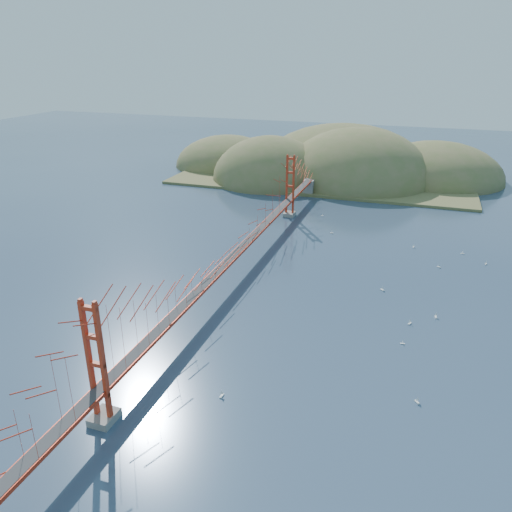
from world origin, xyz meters
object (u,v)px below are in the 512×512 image
(sailboat_2, at_px, (403,343))
(sailboat_1, at_px, (382,289))
(bridge, at_px, (232,231))
(sailboat_0, at_px, (436,316))

(sailboat_2, bearing_deg, sailboat_1, 105.08)
(bridge, bearing_deg, sailboat_2, -21.91)
(sailboat_2, bearing_deg, sailboat_0, 64.99)
(sailboat_0, distance_m, sailboat_1, 8.60)
(bridge, xyz_separation_m, sailboat_2, (23.46, -9.44, -6.87))
(sailboat_2, relative_size, sailboat_1, 0.78)
(bridge, height_order, sailboat_0, bridge)
(bridge, distance_m, sailboat_0, 27.79)
(bridge, relative_size, sailboat_1, 132.15)
(bridge, relative_size, sailboat_0, 134.59)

